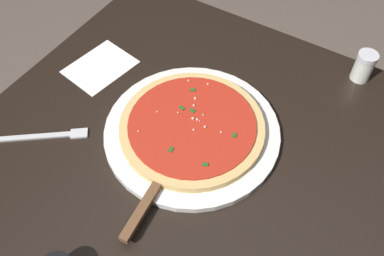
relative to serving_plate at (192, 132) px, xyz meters
name	(u,v)px	position (x,y,z in m)	size (l,w,h in m)	color
restaurant_table	(197,188)	(0.04, 0.04, -0.14)	(0.89, 0.95, 0.74)	black
serving_plate	(192,132)	(0.00, 0.00, 0.00)	(0.37, 0.37, 0.01)	white
pizza	(192,127)	(0.00, 0.00, 0.02)	(0.31, 0.31, 0.02)	#DBB26B
pizza_server	(152,193)	(0.17, 0.02, 0.01)	(0.22, 0.08, 0.01)	silver
napkin_folded_right	(100,67)	(-0.06, -0.30, -0.01)	(0.15, 0.12, 0.00)	white
fork	(49,136)	(0.17, -0.25, 0.00)	(0.13, 0.16, 0.00)	silver
parmesan_shaker	(364,66)	(-0.35, 0.25, 0.03)	(0.05, 0.05, 0.07)	silver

